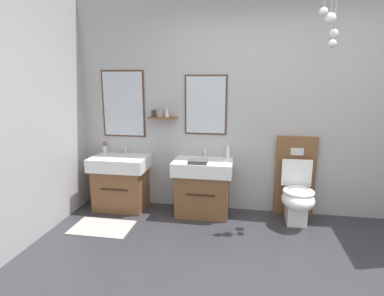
# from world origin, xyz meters

# --- Properties ---
(wall_back) EXTENTS (5.12, 0.62, 2.76)m
(wall_back) POSITION_xyz_m (-0.02, 1.74, 1.38)
(wall_back) COLOR #A8A8AA
(wall_back) RESTS_ON ground
(bath_mat) EXTENTS (0.68, 0.44, 0.01)m
(bath_mat) POSITION_xyz_m (-1.88, 0.86, 0.01)
(bath_mat) COLOR #9E9993
(bath_mat) RESTS_ON ground
(vanity_sink_left) EXTENTS (0.73, 0.51, 0.70)m
(vanity_sink_left) POSITION_xyz_m (-1.88, 1.46, 0.37)
(vanity_sink_left) COLOR brown
(vanity_sink_left) RESTS_ON ground
(tap_on_left_sink) EXTENTS (0.03, 0.13, 0.11)m
(tap_on_left_sink) POSITION_xyz_m (-1.88, 1.65, 0.77)
(tap_on_left_sink) COLOR silver
(tap_on_left_sink) RESTS_ON vanity_sink_left
(vanity_sink_right) EXTENTS (0.73, 0.51, 0.70)m
(vanity_sink_right) POSITION_xyz_m (-0.79, 1.46, 0.37)
(vanity_sink_right) COLOR brown
(vanity_sink_right) RESTS_ON ground
(tap_on_right_sink) EXTENTS (0.03, 0.13, 0.11)m
(tap_on_right_sink) POSITION_xyz_m (-0.79, 1.65, 0.77)
(tap_on_right_sink) COLOR silver
(tap_on_right_sink) RESTS_ON vanity_sink_right
(toilet) EXTENTS (0.48, 0.62, 1.00)m
(toilet) POSITION_xyz_m (0.33, 1.48, 0.38)
(toilet) COLOR brown
(toilet) RESTS_ON ground
(toothbrush_cup) EXTENTS (0.07, 0.07, 0.20)m
(toothbrush_cup) POSITION_xyz_m (-2.16, 1.64, 0.76)
(toothbrush_cup) COLOR silver
(toothbrush_cup) RESTS_ON vanity_sink_left
(soap_dispenser) EXTENTS (0.06, 0.06, 0.17)m
(soap_dispenser) POSITION_xyz_m (-0.50, 1.65, 0.77)
(soap_dispenser) COLOR white
(soap_dispenser) RESTS_ON vanity_sink_right
(folded_hand_towel) EXTENTS (0.22, 0.16, 0.04)m
(folded_hand_towel) POSITION_xyz_m (-0.83, 1.31, 0.72)
(folded_hand_towel) COLOR #47474C
(folded_hand_towel) RESTS_ON vanity_sink_right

